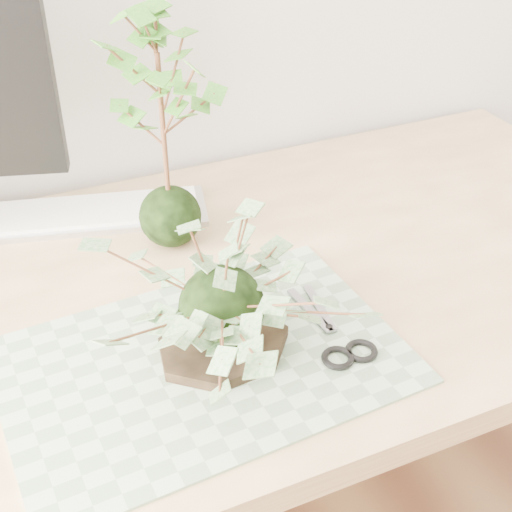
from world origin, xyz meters
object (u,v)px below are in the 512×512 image
(maple_kokedama, at_px, (158,70))
(keyboard, at_px, (81,214))
(ivy_kokedama, at_px, (221,275))
(desk, at_px, (184,341))

(maple_kokedama, bearing_deg, keyboard, 131.49)
(keyboard, bearing_deg, ivy_kokedama, -62.46)
(maple_kokedama, height_order, keyboard, maple_kokedama)
(ivy_kokedama, height_order, maple_kokedama, maple_kokedama)
(ivy_kokedama, bearing_deg, keyboard, 103.38)
(keyboard, bearing_deg, maple_kokedama, -34.35)
(desk, relative_size, ivy_kokedama, 4.18)
(desk, distance_m, maple_kokedama, 0.39)
(desk, distance_m, ivy_kokedama, 0.25)
(ivy_kokedama, bearing_deg, desk, 94.75)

